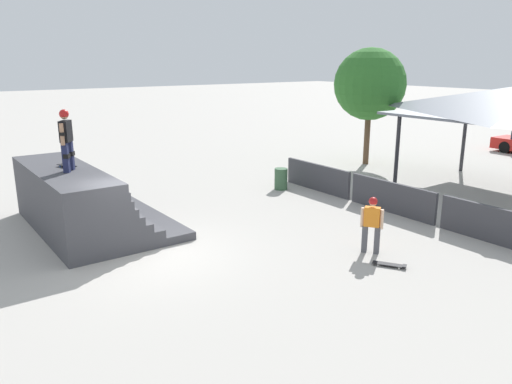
{
  "coord_description": "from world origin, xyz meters",
  "views": [
    {
      "loc": [
        11.75,
        -4.9,
        5.03
      ],
      "look_at": [
        -0.35,
        3.84,
        1.07
      ],
      "focal_mm": 35.0,
      "sensor_mm": 36.0,
      "label": 1
    }
  ],
  "objects_px": {
    "trash_bin": "(281,179)",
    "skateboard_on_ground": "(391,265)",
    "tree_beside_pavilion": "(370,84)",
    "bystander_walking": "(372,220)",
    "skater_on_deck": "(66,136)",
    "skateboard_on_deck": "(67,166)"
  },
  "relations": [
    {
      "from": "skateboard_on_deck",
      "to": "tree_beside_pavilion",
      "type": "relative_size",
      "value": 0.14
    },
    {
      "from": "skateboard_on_ground",
      "to": "skateboard_on_deck",
      "type": "bearing_deg",
      "value": -175.43
    },
    {
      "from": "skateboard_on_deck",
      "to": "trash_bin",
      "type": "relative_size",
      "value": 0.92
    },
    {
      "from": "bystander_walking",
      "to": "skateboard_on_ground",
      "type": "height_order",
      "value": "bystander_walking"
    },
    {
      "from": "skateboard_on_deck",
      "to": "bystander_walking",
      "type": "relative_size",
      "value": 0.5
    },
    {
      "from": "bystander_walking",
      "to": "skateboard_on_ground",
      "type": "bearing_deg",
      "value": 128.2
    },
    {
      "from": "skater_on_deck",
      "to": "tree_beside_pavilion",
      "type": "height_order",
      "value": "tree_beside_pavilion"
    },
    {
      "from": "skater_on_deck",
      "to": "tree_beside_pavilion",
      "type": "bearing_deg",
      "value": 133.41
    },
    {
      "from": "skater_on_deck",
      "to": "trash_bin",
      "type": "distance_m",
      "value": 8.71
    },
    {
      "from": "skater_on_deck",
      "to": "skateboard_on_deck",
      "type": "bearing_deg",
      "value": -153.45
    },
    {
      "from": "skateboard_on_deck",
      "to": "trash_bin",
      "type": "distance_m",
      "value": 8.38
    },
    {
      "from": "skater_on_deck",
      "to": "bystander_walking",
      "type": "height_order",
      "value": "skater_on_deck"
    },
    {
      "from": "tree_beside_pavilion",
      "to": "skateboard_on_deck",
      "type": "bearing_deg",
      "value": -83.81
    },
    {
      "from": "bystander_walking",
      "to": "tree_beside_pavilion",
      "type": "xyz_separation_m",
      "value": [
        -8.2,
        8.88,
        2.97
      ]
    },
    {
      "from": "bystander_walking",
      "to": "tree_beside_pavilion",
      "type": "height_order",
      "value": "tree_beside_pavilion"
    },
    {
      "from": "skateboard_on_ground",
      "to": "tree_beside_pavilion",
      "type": "xyz_separation_m",
      "value": [
        -9.15,
        9.2,
        3.83
      ]
    },
    {
      "from": "trash_bin",
      "to": "skateboard_on_ground",
      "type": "bearing_deg",
      "value": -18.8
    },
    {
      "from": "bystander_walking",
      "to": "skateboard_on_ground",
      "type": "relative_size",
      "value": 1.91
    },
    {
      "from": "skateboard_on_deck",
      "to": "tree_beside_pavilion",
      "type": "bearing_deg",
      "value": 79.69
    },
    {
      "from": "skateboard_on_ground",
      "to": "trash_bin",
      "type": "relative_size",
      "value": 0.96
    },
    {
      "from": "skateboard_on_ground",
      "to": "trash_bin",
      "type": "distance_m",
      "value": 8.12
    },
    {
      "from": "trash_bin",
      "to": "skateboard_on_deck",
      "type": "bearing_deg",
      "value": -89.07
    }
  ]
}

